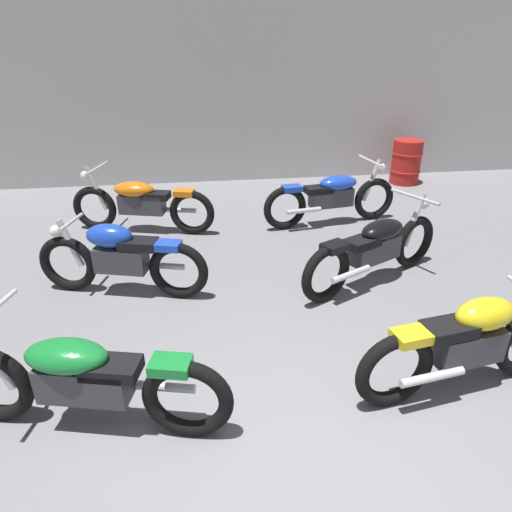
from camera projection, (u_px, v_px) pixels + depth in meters
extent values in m
plane|color=gray|center=(312.00, 510.00, 2.84)|extent=(60.00, 60.00, 0.00)
cube|color=#BCBAB7|center=(221.00, 86.00, 8.58)|extent=(12.93, 0.24, 3.60)
torus|color=black|center=(188.00, 399.00, 3.25)|extent=(0.68, 0.27, 0.67)
cube|color=#38383D|center=(85.00, 381.00, 3.27)|extent=(0.70, 0.39, 0.28)
ellipsoid|color=#197F33|center=(66.00, 356.00, 3.18)|extent=(0.66, 0.45, 0.22)
cube|color=black|center=(112.00, 368.00, 3.19)|extent=(0.45, 0.33, 0.10)
cube|color=#197F33|center=(171.00, 365.00, 3.12)|extent=(0.32, 0.26, 0.08)
cylinder|color=silver|center=(159.00, 386.00, 3.39)|extent=(0.55, 0.20, 0.07)
torus|color=black|center=(68.00, 264.00, 5.17)|extent=(0.68, 0.28, 0.67)
torus|color=black|center=(179.00, 271.00, 5.01)|extent=(0.68, 0.28, 0.67)
cylinder|color=silver|center=(70.00, 243.00, 5.04)|extent=(0.25, 0.13, 0.56)
cube|color=#38383D|center=(121.00, 259.00, 5.04)|extent=(0.62, 0.38, 0.28)
ellipsoid|color=blue|center=(109.00, 236.00, 4.93)|extent=(0.58, 0.41, 0.26)
cube|color=black|center=(138.00, 244.00, 4.93)|extent=(0.45, 0.34, 0.10)
cube|color=blue|center=(168.00, 246.00, 4.89)|extent=(0.32, 0.27, 0.08)
cylinder|color=silver|center=(71.00, 222.00, 4.92)|extent=(0.16, 0.47, 0.04)
sphere|color=white|center=(56.00, 231.00, 5.00)|extent=(0.14, 0.14, 0.14)
cylinder|color=silver|center=(161.00, 266.00, 5.17)|extent=(0.55, 0.21, 0.07)
torus|color=black|center=(95.00, 208.00, 6.82)|extent=(0.68, 0.28, 0.67)
torus|color=black|center=(192.00, 213.00, 6.65)|extent=(0.68, 0.28, 0.67)
cylinder|color=silver|center=(97.00, 188.00, 6.68)|extent=(0.28, 0.14, 0.66)
cube|color=#38383D|center=(142.00, 204.00, 6.69)|extent=(0.70, 0.41, 0.28)
ellipsoid|color=orange|center=(134.00, 189.00, 6.61)|extent=(0.66, 0.47, 0.22)
cube|color=black|center=(156.00, 195.00, 6.61)|extent=(0.45, 0.34, 0.10)
cube|color=orange|center=(184.00, 193.00, 6.53)|extent=(0.32, 0.27, 0.08)
cylinder|color=silver|center=(97.00, 168.00, 6.53)|extent=(0.21, 0.67, 0.04)
sphere|color=white|center=(86.00, 176.00, 6.61)|extent=(0.14, 0.14, 0.14)
cylinder|color=silver|center=(178.00, 210.00, 6.80)|extent=(0.55, 0.21, 0.07)
torus|color=black|center=(395.00, 370.00, 3.53)|extent=(0.68, 0.21, 0.67)
cube|color=#38383D|center=(467.00, 345.00, 3.65)|extent=(0.60, 0.32, 0.28)
ellipsoid|color=yellow|center=(485.00, 314.00, 3.55)|extent=(0.56, 0.36, 0.26)
cube|color=black|center=(449.00, 329.00, 3.51)|extent=(0.43, 0.30, 0.10)
cube|color=yellow|center=(412.00, 336.00, 3.42)|extent=(0.31, 0.24, 0.08)
cylinder|color=silver|center=(432.00, 377.00, 3.49)|extent=(0.55, 0.15, 0.07)
torus|color=black|center=(414.00, 242.00, 5.71)|extent=(0.65, 0.40, 0.67)
torus|color=black|center=(326.00, 274.00, 4.94)|extent=(0.65, 0.40, 0.67)
cylinder|color=silver|center=(414.00, 220.00, 5.54)|extent=(0.28, 0.19, 0.66)
cube|color=#38383D|center=(374.00, 249.00, 5.29)|extent=(0.70, 0.51, 0.28)
ellipsoid|color=black|center=(382.00, 230.00, 5.24)|extent=(0.68, 0.56, 0.22)
cube|color=black|center=(362.00, 243.00, 5.11)|extent=(0.47, 0.40, 0.10)
cube|color=black|center=(335.00, 247.00, 4.86)|extent=(0.34, 0.31, 0.08)
cylinder|color=silver|center=(415.00, 197.00, 5.37)|extent=(0.34, 0.62, 0.04)
sphere|color=white|center=(424.00, 203.00, 5.53)|extent=(0.14, 0.14, 0.14)
cylinder|color=silver|center=(351.00, 274.00, 4.99)|extent=(0.52, 0.31, 0.07)
torus|color=black|center=(374.00, 199.00, 7.20)|extent=(0.68, 0.21, 0.67)
torus|color=black|center=(285.00, 208.00, 6.82)|extent=(0.68, 0.21, 0.67)
cylinder|color=silver|center=(372.00, 180.00, 7.05)|extent=(0.28, 0.11, 0.66)
cube|color=#38383D|center=(331.00, 197.00, 6.97)|extent=(0.69, 0.34, 0.28)
ellipsoid|color=blue|center=(338.00, 183.00, 6.90)|extent=(0.64, 0.41, 0.22)
cube|color=black|center=(318.00, 190.00, 6.85)|extent=(0.43, 0.30, 0.10)
cube|color=blue|center=(292.00, 188.00, 6.71)|extent=(0.31, 0.24, 0.08)
cylinder|color=silver|center=(370.00, 161.00, 6.89)|extent=(0.14, 0.68, 0.04)
sphere|color=white|center=(381.00, 168.00, 7.00)|extent=(0.14, 0.14, 0.14)
cylinder|color=silver|center=(304.00, 211.00, 6.78)|extent=(0.55, 0.15, 0.07)
cylinder|color=red|center=(406.00, 162.00, 8.94)|extent=(0.56, 0.56, 0.85)
torus|color=red|center=(407.00, 153.00, 8.87)|extent=(0.59, 0.59, 0.03)
torus|color=red|center=(405.00, 170.00, 9.02)|extent=(0.59, 0.59, 0.03)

